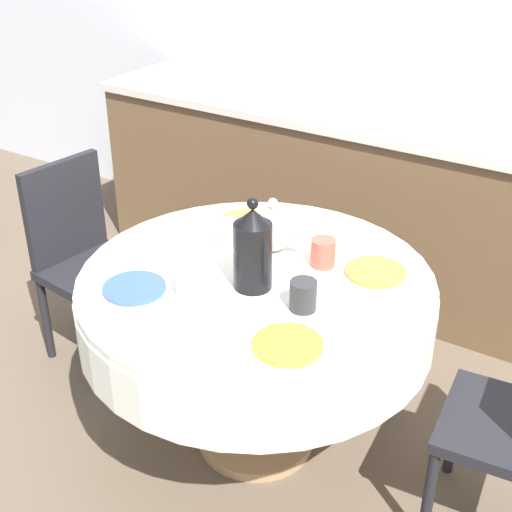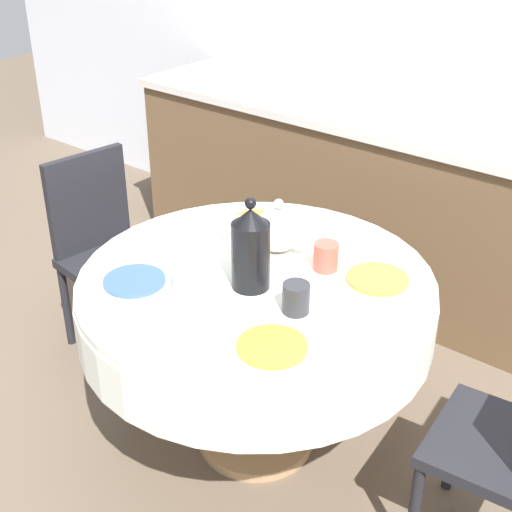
{
  "view_description": "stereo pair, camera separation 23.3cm",
  "coord_description": "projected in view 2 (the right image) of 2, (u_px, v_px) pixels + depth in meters",
  "views": [
    {
      "loc": [
        1.1,
        -1.74,
        1.95
      ],
      "look_at": [
        0.0,
        0.0,
        0.81
      ],
      "focal_mm": 50.0,
      "sensor_mm": 36.0,
      "label": 1
    },
    {
      "loc": [
        1.29,
        -1.6,
        1.95
      ],
      "look_at": [
        0.0,
        0.0,
        0.81
      ],
      "focal_mm": 50.0,
      "sensor_mm": 36.0,
      "label": 2
    }
  ],
  "objects": [
    {
      "name": "wall_back",
      "position": [
        483.0,
        25.0,
        3.23
      ],
      "size": [
        7.0,
        0.05,
        2.6
      ],
      "color": "silver",
      "rests_on": "ground_plane"
    },
    {
      "name": "plate_far_right",
      "position": [
        377.0,
        279.0,
        2.36
      ],
      "size": [
        0.21,
        0.21,
        0.01
      ],
      "primitive_type": "cylinder",
      "color": "orange",
      "rests_on": "dining_table"
    },
    {
      "name": "plate_far_left",
      "position": [
        257.0,
        222.0,
        2.74
      ],
      "size": [
        0.21,
        0.21,
        0.01
      ],
      "primitive_type": "cylinder",
      "color": "orange",
      "rests_on": "dining_table"
    },
    {
      "name": "dining_table",
      "position": [
        256.0,
        308.0,
        2.45
      ],
      "size": [
        1.21,
        1.21,
        0.73
      ],
      "color": "tan",
      "rests_on": "ground_plane"
    },
    {
      "name": "cup_near_right",
      "position": [
        296.0,
        298.0,
        2.18
      ],
      "size": [
        0.09,
        0.09,
        0.1
      ],
      "primitive_type": "cylinder",
      "color": "#28282D",
      "rests_on": "dining_table"
    },
    {
      "name": "chair_right",
      "position": [
        106.0,
        245.0,
        3.1
      ],
      "size": [
        0.45,
        0.45,
        0.88
      ],
      "rotation": [
        0.0,
        0.0,
        -1.7
      ],
      "color": "black",
      "rests_on": "ground_plane"
    },
    {
      "name": "coffee_carafe",
      "position": [
        251.0,
        249.0,
        2.27
      ],
      "size": [
        0.13,
        0.13,
        0.32
      ],
      "color": "black",
      "rests_on": "dining_table"
    },
    {
      "name": "plate_near_left",
      "position": [
        134.0,
        281.0,
        2.35
      ],
      "size": [
        0.21,
        0.21,
        0.01
      ],
      "primitive_type": "cylinder",
      "color": "#3856AD",
      "rests_on": "dining_table"
    },
    {
      "name": "plate_near_right",
      "position": [
        272.0,
        346.0,
        2.04
      ],
      "size": [
        0.21,
        0.21,
        0.01
      ],
      "primitive_type": "cylinder",
      "color": "yellow",
      "rests_on": "dining_table"
    },
    {
      "name": "cup_near_left",
      "position": [
        186.0,
        278.0,
        2.29
      ],
      "size": [
        0.09,
        0.09,
        0.1
      ],
      "primitive_type": "cylinder",
      "color": "white",
      "rests_on": "dining_table"
    },
    {
      "name": "ground_plane",
      "position": [
        256.0,
        440.0,
        2.74
      ],
      "size": [
        12.0,
        12.0,
        0.0
      ],
      "primitive_type": "plane",
      "color": "brown"
    },
    {
      "name": "kitchen_counter",
      "position": [
        427.0,
        216.0,
        3.41
      ],
      "size": [
        3.24,
        0.64,
        0.92
      ],
      "color": "brown",
      "rests_on": "ground_plane"
    },
    {
      "name": "cup_far_left",
      "position": [
        236.0,
        232.0,
        2.57
      ],
      "size": [
        0.09,
        0.09,
        0.1
      ],
      "primitive_type": "cylinder",
      "color": "white",
      "rests_on": "dining_table"
    },
    {
      "name": "teapot",
      "position": [
        278.0,
        230.0,
        2.49
      ],
      "size": [
        0.22,
        0.16,
        0.21
      ],
      "color": "silver",
      "rests_on": "dining_table"
    },
    {
      "name": "cup_far_right",
      "position": [
        326.0,
        256.0,
        2.41
      ],
      "size": [
        0.09,
        0.09,
        0.1
      ],
      "primitive_type": "cylinder",
      "color": "#CC4C3D",
      "rests_on": "dining_table"
    }
  ]
}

